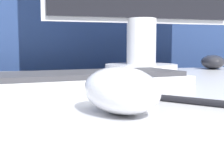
# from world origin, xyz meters

# --- Properties ---
(partition_panel) EXTENTS (5.00, 0.03, 1.27)m
(partition_panel) POSITION_xyz_m (0.00, 0.65, 0.64)
(partition_panel) COLOR navy
(partition_panel) RESTS_ON ground_plane
(computer_mouse_near) EXTENTS (0.08, 0.11, 0.05)m
(computer_mouse_near) POSITION_xyz_m (-0.02, -0.09, 0.74)
(computer_mouse_near) COLOR white
(computer_mouse_near) RESTS_ON desk
(keyboard) EXTENTS (0.42, 0.19, 0.02)m
(keyboard) POSITION_xyz_m (-0.05, 0.13, 0.72)
(keyboard) COLOR silver
(keyboard) RESTS_ON desk
(computer_mouse_far) EXTENTS (0.10, 0.12, 0.04)m
(computer_mouse_far) POSITION_xyz_m (0.43, 0.44, 0.73)
(computer_mouse_far) COLOR #232328
(computer_mouse_far) RESTS_ON desk
(pen) EXTENTS (0.09, 0.11, 0.01)m
(pen) POSITION_xyz_m (0.08, -0.08, 0.72)
(pen) COLOR black
(pen) RESTS_ON desk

